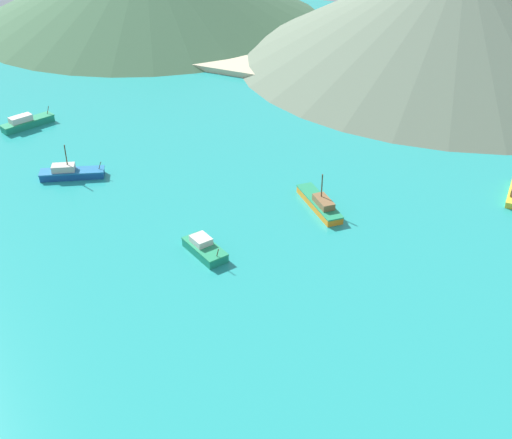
% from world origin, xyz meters
% --- Properties ---
extents(ground, '(260.00, 280.00, 0.50)m').
position_xyz_m(ground, '(0.00, 30.00, -0.25)').
color(ground, teal).
extents(fishing_boat_1, '(5.77, 10.01, 2.74)m').
position_xyz_m(fishing_boat_1, '(-63.46, 56.74, 0.93)').
color(fishing_boat_1, '#198466').
rests_on(fishing_boat_1, ground).
extents(fishing_boat_3, '(9.89, 7.49, 5.68)m').
position_xyz_m(fishing_boat_3, '(-43.50, 44.33, 0.84)').
color(fishing_boat_3, '#14478C').
rests_on(fishing_boat_3, ground).
extents(fishing_boat_7, '(7.57, 5.96, 2.60)m').
position_xyz_m(fishing_boat_7, '(-13.96, 34.61, 0.83)').
color(fishing_boat_7, '#198466').
rests_on(fishing_boat_7, ground).
extents(fishing_boat_9, '(9.67, 9.51, 5.76)m').
position_xyz_m(fishing_boat_9, '(-4.33, 52.05, 0.82)').
color(fishing_boat_9, orange).
rests_on(fishing_boat_9, ground).
extents(beach_strip, '(247.00, 16.72, 1.20)m').
position_xyz_m(beach_strip, '(0.00, 105.62, 0.60)').
color(beach_strip, '#C6B793').
rests_on(beach_strip, ground).
extents(hill_central, '(98.36, 98.36, 25.31)m').
position_xyz_m(hill_central, '(-0.68, 127.53, 12.66)').
color(hill_central, '#60705B').
rests_on(hill_central, ground).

